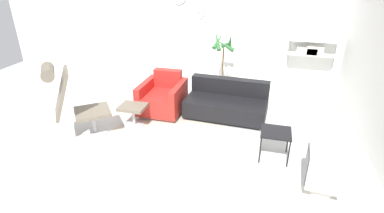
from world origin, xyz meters
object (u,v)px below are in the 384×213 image
at_px(lounge_chair, 70,96).
at_px(couch_low, 227,104).
at_px(potted_plant, 223,63).
at_px(side_table, 276,134).
at_px(shelf_unit, 311,48).
at_px(ottoman, 133,111).
at_px(crt_television, 324,170).
at_px(armchair_red, 163,98).

distance_m(lounge_chair, couch_low, 2.81).
bearing_deg(potted_plant, couch_low, -76.97).
xyz_separation_m(side_table, shelf_unit, (0.68, 3.13, 0.57)).
bearing_deg(lounge_chair, side_table, 55.47).
distance_m(lounge_chair, ottoman, 1.10).
relative_size(lounge_chair, crt_television, 2.12).
xyz_separation_m(couch_low, crt_television, (1.52, -1.88, 0.09)).
distance_m(lounge_chair, shelf_unit, 5.18).
distance_m(armchair_red, side_table, 2.44).
relative_size(ottoman, side_table, 1.04).
bearing_deg(side_table, potted_plant, 115.00).
height_order(lounge_chair, side_table, lounge_chair).
distance_m(couch_low, potted_plant, 1.53).
bearing_deg(lounge_chair, shelf_unit, 91.93).
height_order(side_table, shelf_unit, shelf_unit).
distance_m(ottoman, potted_plant, 2.61).
bearing_deg(ottoman, side_table, -9.25).
bearing_deg(crt_television, ottoman, 75.74).
relative_size(couch_low, side_table, 3.48).
relative_size(couch_low, potted_plant, 1.15).
relative_size(side_table, shelf_unit, 0.28).
bearing_deg(couch_low, lounge_chair, 34.53).
bearing_deg(side_table, armchair_red, 152.93).
xyz_separation_m(ottoman, side_table, (2.49, -0.41, 0.11)).
xyz_separation_m(armchair_red, couch_low, (1.26, 0.12, -0.03)).
bearing_deg(armchair_red, ottoman, 65.71).
height_order(potted_plant, shelf_unit, shelf_unit).
xyz_separation_m(ottoman, shelf_unit, (3.17, 2.72, 0.68)).
height_order(armchair_red, crt_television, armchair_red).
bearing_deg(shelf_unit, potted_plant, -167.06).
xyz_separation_m(armchair_red, side_table, (2.17, -1.11, 0.12)).
relative_size(lounge_chair, side_table, 2.88).
bearing_deg(ottoman, crt_television, -18.79).
bearing_deg(couch_low, ottoman, 30.74).
relative_size(lounge_chair, ottoman, 2.78).
distance_m(armchair_red, shelf_unit, 3.56).
bearing_deg(shelf_unit, couch_low, -130.12).
height_order(armchair_red, potted_plant, potted_plant).
relative_size(ottoman, shelf_unit, 0.29).
bearing_deg(side_table, lounge_chair, -176.33).
xyz_separation_m(lounge_chair, ottoman, (0.78, 0.62, -0.45)).
bearing_deg(couch_low, potted_plant, -73.85).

